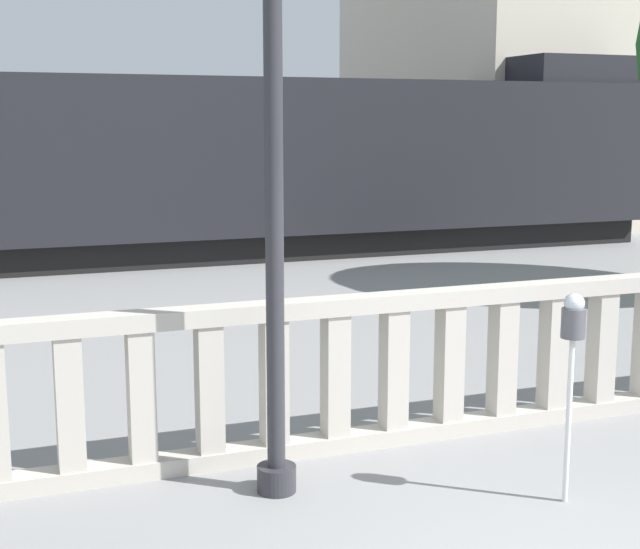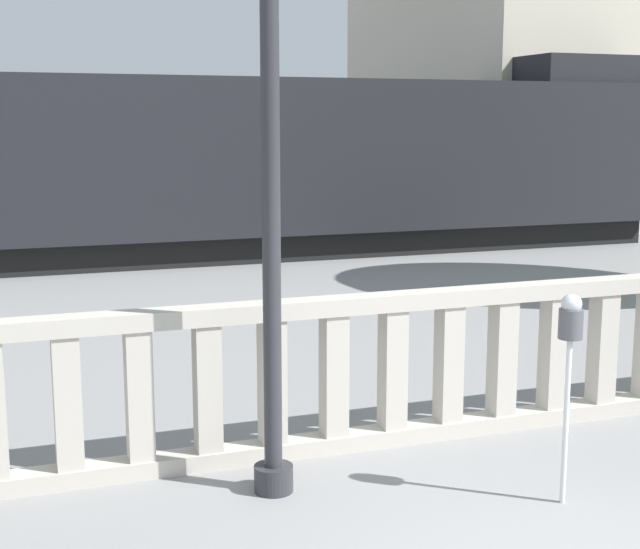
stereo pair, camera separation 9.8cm
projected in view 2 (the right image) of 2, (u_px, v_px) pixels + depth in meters
balustrade at (393, 369)px, 7.60m from camera, size 15.77×0.24×1.32m
lamppost at (270, 73)px, 6.18m from camera, size 0.37×0.37×5.17m
parking_meter at (570, 336)px, 6.28m from camera, size 0.17×0.17×1.55m
train_near at (240, 164)px, 18.06m from camera, size 18.89×2.86×4.17m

